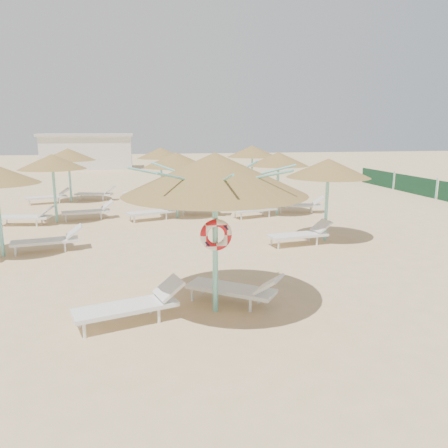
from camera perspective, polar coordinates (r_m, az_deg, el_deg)
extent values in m
plane|color=#DBB586|center=(9.09, -1.06, -11.03)|extent=(120.00, 120.00, 0.00)
cylinder|color=#7CD8CD|center=(8.56, -1.15, -3.09)|extent=(0.11, 0.11, 2.66)
cone|color=olive|center=(8.29, -1.19, 6.60)|extent=(3.54, 3.54, 0.80)
cylinder|color=#7CD8CD|center=(8.33, -1.19, 4.75)|extent=(0.20, 0.20, 0.12)
cylinder|color=#7CD8CD|center=(8.48, 4.27, 6.41)|extent=(1.60, 0.04, 0.40)
cylinder|color=#7CD8CD|center=(8.97, 1.81, 6.76)|extent=(1.16, 1.16, 0.40)
cylinder|color=#7CD8CD|center=(9.10, -2.09, 6.83)|extent=(0.04, 1.60, 0.40)
cylinder|color=#7CD8CD|center=(8.79, -5.57, 6.59)|extent=(1.16, 1.16, 0.40)
cylinder|color=#7CD8CD|center=(8.20, -6.84, 6.16)|extent=(1.60, 0.04, 0.40)
cylinder|color=#7CD8CD|center=(7.65, -4.72, 5.78)|extent=(1.16, 1.16, 0.40)
cylinder|color=#7CD8CD|center=(7.50, -0.11, 5.70)|extent=(0.04, 1.60, 0.40)
cylinder|color=#7CD8CD|center=(7.86, 3.70, 5.97)|extent=(1.16, 1.16, 0.40)
torus|color=red|center=(8.39, -1.04, -1.45)|extent=(0.63, 0.15, 0.63)
cylinder|color=white|center=(8.23, -17.78, -13.14)|extent=(0.06, 0.06, 0.28)
cylinder|color=white|center=(8.69, -18.35, -11.79)|extent=(0.06, 0.06, 0.28)
cylinder|color=white|center=(8.52, -8.50, -11.79)|extent=(0.06, 0.06, 0.28)
cylinder|color=white|center=(8.96, -9.56, -10.58)|extent=(0.06, 0.06, 0.28)
cube|color=white|center=(8.53, -12.70, -10.59)|extent=(2.02, 1.13, 0.08)
cube|color=white|center=(8.67, -7.21, -8.28)|extent=(0.64, 0.72, 0.37)
cylinder|color=white|center=(9.45, -4.18, -9.22)|extent=(0.06, 0.06, 0.28)
cylinder|color=white|center=(9.86, -2.76, -8.28)|extent=(0.06, 0.06, 0.28)
cylinder|color=white|center=(8.92, 3.45, -10.56)|extent=(0.06, 0.06, 0.28)
cylinder|color=white|center=(9.34, 4.60, -9.49)|extent=(0.06, 0.06, 0.28)
cube|color=white|center=(9.26, 0.88, -8.47)|extent=(1.88, 1.61, 0.08)
cube|color=white|center=(8.88, 5.88, -7.81)|extent=(0.74, 0.76, 0.36)
cylinder|color=white|center=(13.98, -25.59, -3.29)|extent=(0.06, 0.06, 0.28)
cylinder|color=white|center=(14.47, -25.44, -2.79)|extent=(0.06, 0.06, 0.28)
cylinder|color=white|center=(13.92, -20.06, -2.89)|extent=(0.06, 0.06, 0.28)
cylinder|color=white|center=(14.40, -20.10, -2.40)|extent=(0.06, 0.06, 0.28)
cube|color=white|center=(14.13, -22.36, -2.10)|extent=(1.98, 0.93, 0.08)
cube|color=white|center=(14.07, -18.98, -0.90)|extent=(0.58, 0.67, 0.36)
cylinder|color=#7CD8CD|center=(18.37, -21.23, 3.75)|extent=(0.11, 0.11, 2.30)
cone|color=olive|center=(18.25, -21.53, 7.59)|extent=(2.56, 2.56, 0.58)
cylinder|color=#7CD8CD|center=(18.27, -21.48, 6.85)|extent=(0.20, 0.20, 0.12)
cylinder|color=white|center=(18.49, -27.15, 0.09)|extent=(0.06, 0.06, 0.28)
cylinder|color=white|center=(18.93, -26.51, 0.41)|extent=(0.06, 0.06, 0.28)
cylinder|color=white|center=(17.94, -23.27, 0.12)|extent=(0.06, 0.06, 0.28)
cylinder|color=white|center=(18.39, -22.70, 0.44)|extent=(0.06, 0.06, 0.28)
cube|color=white|center=(18.34, -24.62, 0.82)|extent=(1.98, 0.94, 0.08)
cube|color=white|center=(17.98, -22.20, 1.60)|extent=(0.58, 0.67, 0.36)
cylinder|color=white|center=(18.39, -19.95, 0.66)|extent=(0.06, 0.06, 0.28)
cylinder|color=white|center=(18.88, -19.99, 0.94)|extent=(0.06, 0.06, 0.28)
cylinder|color=white|center=(18.46, -15.77, 0.97)|extent=(0.06, 0.06, 0.28)
cylinder|color=white|center=(18.95, -15.92, 1.25)|extent=(0.06, 0.06, 0.28)
cube|color=white|center=(18.63, -17.56, 1.53)|extent=(1.98, 0.94, 0.08)
cube|color=white|center=(18.66, -15.00, 2.45)|extent=(0.58, 0.67, 0.36)
cylinder|color=#7CD8CD|center=(23.46, -19.48, 5.54)|extent=(0.11, 0.11, 2.30)
cone|color=olive|center=(23.36, -19.70, 8.56)|extent=(2.67, 2.67, 0.60)
cylinder|color=#7CD8CD|center=(23.37, -19.65, 7.97)|extent=(0.20, 0.20, 0.12)
cylinder|color=white|center=(23.08, -24.02, 2.55)|extent=(0.06, 0.06, 0.28)
cylinder|color=white|center=(23.57, -24.10, 2.72)|extent=(0.06, 0.06, 0.28)
cylinder|color=white|center=(23.18, -20.70, 2.86)|extent=(0.06, 0.06, 0.28)
cylinder|color=white|center=(23.67, -20.84, 3.03)|extent=(0.06, 0.06, 0.28)
cube|color=white|center=(23.35, -22.14, 3.25)|extent=(2.00, 1.12, 0.08)
cube|color=white|center=(23.40, -20.12, 4.02)|extent=(0.63, 0.71, 0.36)
cylinder|color=white|center=(23.82, -18.59, 3.24)|extent=(0.06, 0.06, 0.28)
cylinder|color=white|center=(24.27, -18.13, 3.43)|extent=(0.06, 0.06, 0.28)
cylinder|color=white|center=(23.32, -15.54, 3.25)|extent=(0.06, 0.06, 0.28)
cylinder|color=white|center=(23.78, -15.13, 3.44)|extent=(0.06, 0.06, 0.28)
cube|color=white|center=(23.72, -16.61, 3.77)|extent=(2.00, 1.12, 0.08)
cube|color=white|center=(23.39, -14.70, 4.36)|extent=(0.63, 0.71, 0.36)
cylinder|color=#7CD8CD|center=(18.24, -6.17, 4.45)|extent=(0.11, 0.11, 2.30)
cone|color=olive|center=(18.11, -6.26, 8.34)|extent=(2.69, 2.69, 0.61)
cylinder|color=#7CD8CD|center=(18.13, -6.24, 7.58)|extent=(0.20, 0.20, 0.12)
cylinder|color=white|center=(17.46, -11.66, 0.56)|extent=(0.06, 0.06, 0.28)
cylinder|color=white|center=(17.93, -12.15, 0.84)|extent=(0.06, 0.06, 0.28)
cylinder|color=white|center=(17.91, -7.55, 1.00)|extent=(0.06, 0.06, 0.28)
cylinder|color=white|center=(18.37, -8.14, 1.26)|extent=(0.06, 0.06, 0.28)
cube|color=white|center=(17.91, -9.50, 1.52)|extent=(2.00, 1.19, 0.08)
cube|color=white|center=(18.17, -7.01, 2.52)|extent=(0.65, 0.72, 0.36)
cylinder|color=white|center=(18.73, -5.38, 1.54)|extent=(0.06, 0.06, 0.28)
cylinder|color=white|center=(19.21, -5.06, 1.82)|extent=(0.06, 0.06, 0.28)
cylinder|color=white|center=(18.49, -1.30, 1.45)|extent=(0.06, 0.06, 0.28)
cylinder|color=white|center=(18.97, -1.07, 1.73)|extent=(0.06, 0.06, 0.28)
cube|color=white|center=(18.79, -2.85, 2.17)|extent=(2.00, 1.19, 0.08)
cube|color=white|center=(18.62, -0.27, 2.84)|extent=(0.65, 0.72, 0.36)
cylinder|color=#7CD8CD|center=(23.90, -8.17, 6.22)|extent=(0.11, 0.11, 2.30)
cone|color=olive|center=(23.81, -8.26, 9.18)|extent=(2.51, 2.51, 0.57)
cylinder|color=#7CD8CD|center=(23.82, -8.24, 8.61)|extent=(0.20, 0.20, 0.12)
cylinder|color=white|center=(23.46, -12.73, 3.45)|extent=(0.06, 0.06, 0.28)
cylinder|color=white|center=(23.95, -12.55, 3.63)|extent=(0.06, 0.06, 0.28)
cylinder|color=white|center=(23.29, -9.44, 3.52)|extent=(0.06, 0.06, 0.28)
cylinder|color=white|center=(23.78, -9.33, 3.70)|extent=(0.06, 0.06, 0.28)
cube|color=white|center=(23.57, -10.73, 4.02)|extent=(1.96, 0.85, 0.08)
cube|color=white|center=(23.45, -8.68, 4.64)|extent=(0.56, 0.66, 0.36)
cylinder|color=#7CD8CD|center=(14.63, 13.23, 2.29)|extent=(0.11, 0.11, 2.30)
cone|color=olive|center=(14.48, 13.47, 7.13)|extent=(2.68, 2.68, 0.60)
cylinder|color=#7CD8CD|center=(14.50, 13.42, 6.19)|extent=(0.20, 0.20, 0.12)
cylinder|color=white|center=(13.48, 7.13, -2.71)|extent=(0.06, 0.06, 0.28)
cylinder|color=white|center=(13.92, 6.22, -2.21)|extent=(0.06, 0.06, 0.28)
cylinder|color=white|center=(14.12, 12.05, -2.20)|extent=(0.06, 0.06, 0.28)
cylinder|color=white|center=(14.54, 11.03, -1.74)|extent=(0.06, 0.06, 0.28)
cube|color=white|center=(14.02, 9.63, -1.45)|extent=(1.97, 0.89, 0.08)
cube|color=white|center=(14.39, 12.62, -0.24)|extent=(0.57, 0.66, 0.36)
cylinder|color=#7CD8CD|center=(18.84, 7.02, 4.68)|extent=(0.11, 0.11, 2.30)
cone|color=olive|center=(18.72, 7.12, 8.43)|extent=(2.56, 2.56, 0.57)
cylinder|color=#7CD8CD|center=(18.74, 7.10, 7.71)|extent=(0.20, 0.20, 0.12)
cylinder|color=white|center=(17.70, 2.26, 0.96)|extent=(0.06, 0.06, 0.28)
cylinder|color=white|center=(18.13, 1.48, 1.24)|extent=(0.06, 0.06, 0.28)
cylinder|color=white|center=(18.39, 5.92, 1.33)|extent=(0.06, 0.06, 0.28)
cylinder|color=white|center=(18.81, 5.08, 1.59)|extent=(0.06, 0.06, 0.28)
cube|color=white|center=(18.28, 4.06, 1.87)|extent=(2.00, 1.13, 0.08)
cube|color=white|center=(18.69, 6.29, 2.81)|extent=(0.63, 0.71, 0.36)
cylinder|color=white|center=(19.35, 7.42, 1.83)|extent=(0.06, 0.06, 0.28)
cylinder|color=white|center=(19.84, 7.37, 2.09)|extent=(0.06, 0.06, 0.28)
cylinder|color=white|center=(19.45, 11.40, 1.75)|extent=(0.06, 0.06, 0.28)
cylinder|color=white|center=(19.94, 11.25, 2.01)|extent=(0.06, 0.06, 0.28)
cube|color=white|center=(19.61, 9.74, 2.43)|extent=(2.00, 1.13, 0.08)
cube|color=white|center=(19.66, 12.24, 3.06)|extent=(0.63, 0.71, 0.36)
cylinder|color=#7CD8CD|center=(25.31, 3.68, 6.65)|extent=(0.11, 0.11, 2.30)
cone|color=olive|center=(25.22, 3.72, 9.47)|extent=(2.89, 2.89, 0.65)
cylinder|color=#7CD8CD|center=(25.23, 3.71, 8.91)|extent=(0.20, 0.20, 0.12)
cylinder|color=white|center=(24.30, -0.17, 4.04)|extent=(0.06, 0.06, 0.28)
cylinder|color=white|center=(24.77, -0.52, 4.20)|extent=(0.06, 0.06, 0.28)
cylinder|color=white|center=(24.74, 2.82, 4.17)|extent=(0.06, 0.06, 0.28)
cylinder|color=white|center=(25.20, 2.42, 4.32)|extent=(0.06, 0.06, 0.28)
cube|color=white|center=(24.76, 1.42, 4.61)|extent=(1.96, 0.84, 0.08)
cube|color=white|center=(25.02, 3.27, 5.23)|extent=(0.55, 0.65, 0.36)
cube|color=silver|center=(43.52, -17.33, 8.90)|extent=(8.00, 4.00, 3.00)
cube|color=beige|center=(43.47, -17.47, 11.04)|extent=(8.40, 4.40, 0.25)
cube|color=#1B532F|center=(27.24, 23.60, 4.67)|extent=(0.08, 3.80, 1.00)
cylinder|color=#7CD8CD|center=(25.71, 25.99, 4.18)|extent=(0.08, 0.08, 1.10)
cube|color=#1B532F|center=(30.59, 19.37, 5.72)|extent=(0.08, 3.80, 1.00)
cylinder|color=#7CD8CD|center=(28.98, 21.27, 5.35)|extent=(0.08, 0.08, 1.10)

